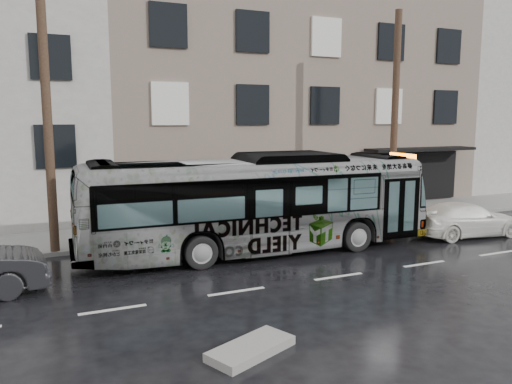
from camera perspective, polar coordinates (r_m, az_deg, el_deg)
ground at (r=17.01m, az=4.79°, el=-7.23°), size 120.00×120.00×0.00m
sidewalk at (r=21.31m, az=-1.48°, el=-3.81°), size 90.00×3.60×0.15m
building_taupe at (r=30.00m, az=1.78°, el=10.13°), size 20.00×12.00×11.00m
building_filler at (r=41.83m, az=26.38°, el=9.46°), size 18.00×12.00×12.00m
utility_pole_front at (r=22.77m, az=15.57°, el=8.27°), size 0.30×0.30×9.00m
utility_pole_rear at (r=17.71m, az=-22.76°, el=8.00°), size 0.30×0.30×9.00m
sign_post at (r=23.70m, az=17.32°, el=0.18°), size 0.06×0.06×2.40m
bus at (r=17.07m, az=0.13°, el=-1.31°), size 12.27×3.24×3.39m
white_sedan at (r=21.26m, az=22.88°, el=-2.90°), size 4.71×2.32×1.32m
slush_pile at (r=10.26m, az=-0.59°, el=-17.47°), size 1.97×1.45×0.18m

